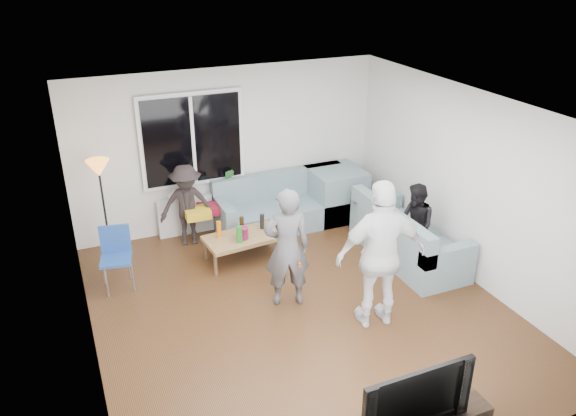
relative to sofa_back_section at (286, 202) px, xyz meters
name	(u,v)px	position (x,y,z in m)	size (l,w,h in m)	color
floor	(299,309)	(-0.78, -2.27, -0.45)	(5.00, 5.50, 0.04)	#56351C
ceiling	(301,109)	(-0.78, -2.27, 2.20)	(5.00, 5.50, 0.04)	white
wall_back	(229,148)	(-0.78, 0.50, 0.88)	(5.00, 0.04, 2.60)	silver
wall_front	(445,358)	(-0.78, -5.04, 0.88)	(5.00, 0.04, 2.60)	silver
wall_left	(78,259)	(-3.30, -2.27, 0.88)	(0.04, 5.50, 2.60)	silver
wall_right	(470,185)	(1.74, -2.27, 0.88)	(0.04, 5.50, 2.60)	silver
window_frame	(192,139)	(-1.38, 0.42, 1.12)	(1.62, 0.06, 1.47)	white
window_glass	(193,140)	(-1.38, 0.38, 1.12)	(1.50, 0.02, 1.35)	black
window_mullion	(193,140)	(-1.38, 0.37, 1.12)	(0.05, 0.03, 1.35)	white
radiator	(198,213)	(-1.38, 0.38, -0.11)	(1.30, 0.12, 0.62)	silver
potted_plant	(228,180)	(-0.87, 0.35, 0.39)	(0.22, 0.18, 0.40)	#255B24
vase	(174,195)	(-1.75, 0.35, 0.29)	(0.17, 0.17, 0.18)	white
sofa_back_section	(286,202)	(0.00, 0.00, 0.00)	(2.30, 0.85, 0.85)	slate
sofa_right_section	(409,232)	(1.24, -1.70, 0.00)	(0.85, 2.00, 0.85)	slate
sofa_corner	(336,193)	(0.92, 0.00, 0.00)	(0.85, 0.85, 0.85)	slate
cushion_yellow	(197,213)	(-1.49, -0.02, 0.09)	(0.38, 0.32, 0.14)	gold
cushion_red	(208,209)	(-1.29, 0.06, 0.09)	(0.36, 0.30, 0.13)	maroon
coffee_table	(243,248)	(-1.03, -0.81, -0.22)	(1.10, 0.60, 0.40)	#A88351
pitcher	(242,233)	(-1.05, -0.88, 0.06)	(0.17, 0.17, 0.17)	maroon
side_chair	(116,260)	(-2.83, -0.86, 0.01)	(0.40, 0.40, 0.86)	#234998
floor_lamp	(105,212)	(-2.83, -0.03, 0.36)	(0.32, 0.32, 1.56)	orange
player_left	(287,248)	(-0.87, -2.07, 0.38)	(0.59, 0.38, 1.61)	#4F4E54
player_right	(381,255)	(-0.02, -2.90, 0.51)	(1.10, 0.46, 1.88)	silver
spectator_right	(415,225)	(1.24, -1.83, 0.18)	(0.59, 0.46, 1.21)	black
spectator_back	(187,205)	(-1.63, 0.03, 0.22)	(0.84, 0.48, 1.30)	black
television	(411,392)	(-0.86, -4.77, 0.32)	(1.07, 0.14, 0.62)	black
bottle_b	(240,234)	(-1.13, -0.98, 0.10)	(0.08, 0.08, 0.25)	#1B9727
bottle_c	(242,224)	(-0.98, -0.65, 0.09)	(0.07, 0.07, 0.22)	black
bottle_a	(219,229)	(-1.35, -0.71, 0.10)	(0.07, 0.07, 0.25)	orange
bottle_e	(262,221)	(-0.68, -0.70, 0.09)	(0.07, 0.07, 0.23)	black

